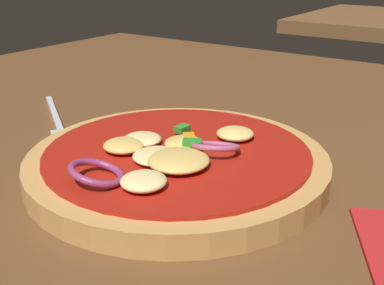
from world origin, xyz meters
name	(u,v)px	position (x,y,z in m)	size (l,w,h in m)	color
dining_table	(210,224)	(0.00, 0.00, 0.02)	(1.15, 1.06, 0.03)	brown
pizza	(177,161)	(-0.05, 0.02, 0.04)	(0.23, 0.23, 0.03)	tan
fork	(58,123)	(-0.21, 0.05, 0.04)	(0.15, 0.11, 0.01)	silver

